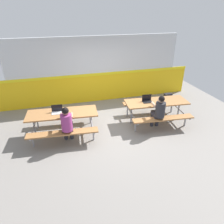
{
  "coord_description": "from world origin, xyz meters",
  "views": [
    {
      "loc": [
        -1.56,
        -5.41,
        3.53
      ],
      "look_at": [
        0.0,
        0.16,
        0.55
      ],
      "focal_mm": 32.69,
      "sensor_mm": 36.0,
      "label": 1
    }
  ],
  "objects_px": {
    "laptop_dark": "(147,100)",
    "backpack_dark": "(167,99)",
    "picnic_table_right": "(156,106)",
    "laptop_silver": "(57,111)",
    "student_further": "(159,110)",
    "picnic_table_left": "(63,117)",
    "student_nearer": "(67,122)"
  },
  "relations": [
    {
      "from": "student_further",
      "to": "laptop_dark",
      "type": "bearing_deg",
      "value": 102.08
    },
    {
      "from": "picnic_table_right",
      "to": "student_nearer",
      "type": "bearing_deg",
      "value": -169.47
    },
    {
      "from": "laptop_dark",
      "to": "student_further",
      "type": "bearing_deg",
      "value": -77.92
    },
    {
      "from": "picnic_table_left",
      "to": "laptop_silver",
      "type": "distance_m",
      "value": 0.25
    },
    {
      "from": "student_further",
      "to": "backpack_dark",
      "type": "relative_size",
      "value": 2.74
    },
    {
      "from": "picnic_table_right",
      "to": "student_nearer",
      "type": "xyz_separation_m",
      "value": [
        -2.99,
        -0.56,
        0.13
      ]
    },
    {
      "from": "student_nearer",
      "to": "laptop_silver",
      "type": "bearing_deg",
      "value": 110.12
    },
    {
      "from": "picnic_table_right",
      "to": "laptop_silver",
      "type": "distance_m",
      "value": 3.22
    },
    {
      "from": "picnic_table_right",
      "to": "student_further",
      "type": "relative_size",
      "value": 1.76
    },
    {
      "from": "laptop_silver",
      "to": "backpack_dark",
      "type": "relative_size",
      "value": 0.77
    },
    {
      "from": "picnic_table_right",
      "to": "laptop_silver",
      "type": "relative_size",
      "value": 6.29
    },
    {
      "from": "laptop_dark",
      "to": "student_nearer",
      "type": "bearing_deg",
      "value": -166.97
    },
    {
      "from": "picnic_table_right",
      "to": "laptop_dark",
      "type": "distance_m",
      "value": 0.38
    },
    {
      "from": "laptop_dark",
      "to": "backpack_dark",
      "type": "xyz_separation_m",
      "value": [
        1.44,
        1.1,
        -0.57
      ]
    },
    {
      "from": "student_nearer",
      "to": "backpack_dark",
      "type": "relative_size",
      "value": 2.74
    },
    {
      "from": "student_further",
      "to": "backpack_dark",
      "type": "height_order",
      "value": "student_further"
    },
    {
      "from": "student_nearer",
      "to": "picnic_table_right",
      "type": "bearing_deg",
      "value": 10.53
    },
    {
      "from": "backpack_dark",
      "to": "laptop_silver",
      "type": "bearing_deg",
      "value": -165.73
    },
    {
      "from": "laptop_silver",
      "to": "student_nearer",
      "type": "bearing_deg",
      "value": -69.88
    },
    {
      "from": "picnic_table_right",
      "to": "student_further",
      "type": "xyz_separation_m",
      "value": [
        -0.18,
        -0.54,
        0.13
      ]
    },
    {
      "from": "picnic_table_right",
      "to": "student_further",
      "type": "bearing_deg",
      "value": -108.54
    },
    {
      "from": "picnic_table_left",
      "to": "student_further",
      "type": "bearing_deg",
      "value": -10.83
    },
    {
      "from": "picnic_table_left",
      "to": "laptop_dark",
      "type": "relative_size",
      "value": 6.29
    },
    {
      "from": "laptop_dark",
      "to": "picnic_table_left",
      "type": "bearing_deg",
      "value": -178.9
    },
    {
      "from": "picnic_table_left",
      "to": "picnic_table_right",
      "type": "bearing_deg",
      "value": -0.2
    },
    {
      "from": "picnic_table_left",
      "to": "backpack_dark",
      "type": "bearing_deg",
      "value": 15.33
    },
    {
      "from": "picnic_table_left",
      "to": "laptop_silver",
      "type": "height_order",
      "value": "laptop_silver"
    },
    {
      "from": "student_further",
      "to": "backpack_dark",
      "type": "distance_m",
      "value": 2.21
    },
    {
      "from": "laptop_silver",
      "to": "backpack_dark",
      "type": "distance_m",
      "value": 4.52
    },
    {
      "from": "student_further",
      "to": "laptop_silver",
      "type": "distance_m",
      "value": 3.09
    },
    {
      "from": "student_further",
      "to": "laptop_dark",
      "type": "relative_size",
      "value": 3.58
    },
    {
      "from": "student_nearer",
      "to": "laptop_dark",
      "type": "bearing_deg",
      "value": 13.03
    }
  ]
}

